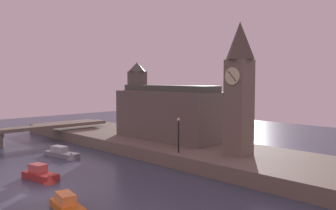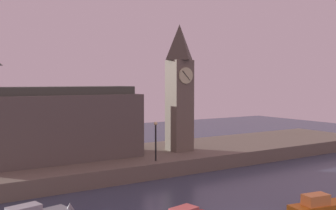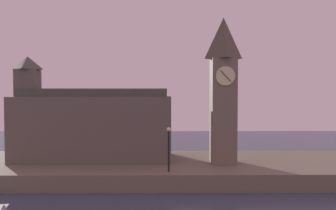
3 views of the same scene
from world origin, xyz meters
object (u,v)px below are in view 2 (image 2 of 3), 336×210
object	(u,v)px
streetlamp	(156,136)
boat_patrol_orange	(326,204)
parliament_hall	(55,124)
clock_tower	(179,85)

from	to	relation	value
streetlamp	boat_patrol_orange	xyz separation A→B (m)	(4.99, -15.59, -3.50)
streetlamp	boat_patrol_orange	world-z (taller)	streetlamp
parliament_hall	boat_patrol_orange	bearing A→B (deg)	-58.80
boat_patrol_orange	parliament_hall	bearing A→B (deg)	121.20
clock_tower	streetlamp	size ratio (longest dim) A/B	3.65
parliament_hall	streetlamp	xyz separation A→B (m)	(8.01, -5.87, -1.18)
parliament_hall	streetlamp	distance (m)	10.00
streetlamp	clock_tower	bearing A→B (deg)	34.74
parliament_hall	streetlamp	bearing A→B (deg)	-36.24
streetlamp	boat_patrol_orange	distance (m)	16.74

